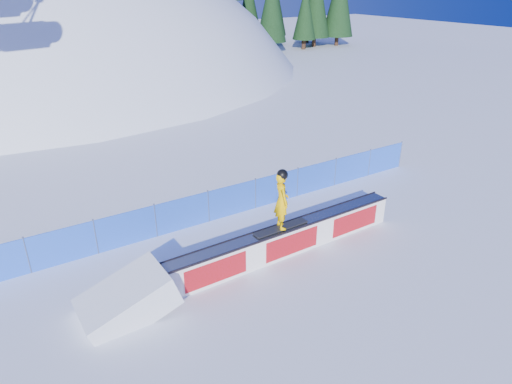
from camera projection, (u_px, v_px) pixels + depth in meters
ground at (251, 296)px, 12.74m from camera, size 160.00×160.00×0.00m
snow_hill at (60, 228)px, 52.50m from camera, size 64.00×64.00×64.00m
safety_fence at (183, 214)px, 15.92m from camera, size 22.05×0.05×1.30m
rail_box at (287, 240)px, 14.54m from camera, size 8.39×0.72×1.01m
snow_ramp at (129, 312)px, 12.15m from camera, size 2.55×1.62×1.58m
snowboarder at (282, 200)px, 13.78m from camera, size 1.89×0.76×1.97m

